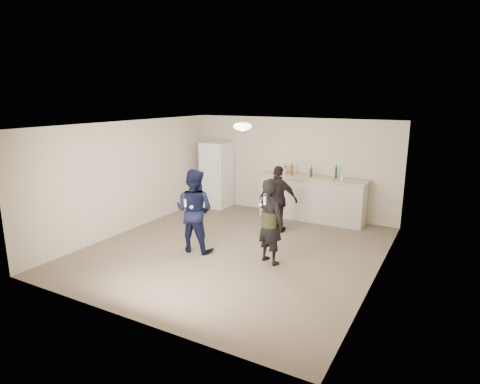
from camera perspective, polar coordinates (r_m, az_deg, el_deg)
The scene contains 21 objects.
floor at distance 8.23m, azimuth -0.68°, elevation -8.10°, with size 6.00×6.00×0.00m, color #6B5B4C.
ceiling at distance 7.67m, azimuth -0.73°, elevation 9.54°, with size 6.00×6.00×0.00m, color silver.
wall_back at distance 10.52m, azimuth 7.41°, elevation 3.64°, with size 6.00×6.00×0.00m, color beige.
wall_front at distance 5.55m, azimuth -16.27°, elevation -5.74°, with size 6.00×6.00×0.00m, color beige.
wall_left at distance 9.49m, azimuth -15.30°, elevation 2.21°, with size 6.00×6.00×0.00m, color beige.
wall_right at distance 6.96m, azimuth 19.39°, elevation -2.09°, with size 6.00×6.00×0.00m, color beige.
counter at distance 10.14m, azimuth 10.12°, elevation -1.01°, with size 2.60×0.56×1.05m, color beige.
counter_top at distance 10.02m, azimuth 10.25°, elevation 2.00°, with size 2.68×0.64×0.04m, color beige.
fridge at distance 11.16m, azimuth -3.36°, elevation 2.47°, with size 0.70×0.70×1.80m, color white.
fridge_handle at distance 10.63m, azimuth -3.18°, elevation 4.11°, with size 0.02×0.02×0.60m, color silver.
ceiling_dome at distance 7.94m, azimuth 0.35°, elevation 9.31°, with size 0.36×0.36×0.16m, color white.
shaker at distance 10.21m, azimuth 6.46°, elevation 2.95°, with size 0.08×0.08×0.17m, color silver.
man at distance 7.95m, azimuth -6.53°, elevation -2.63°, with size 0.81×0.63×1.66m, color #101742.
woman at distance 7.35m, azimuth 4.35°, elevation -4.16°, with size 0.59×0.38×1.61m, color black.
camo_shorts at distance 7.34m, azimuth 4.36°, elevation -3.81°, with size 0.34×0.34×0.28m, color #303C1B.
spectator at distance 9.07m, azimuth 5.46°, elevation -1.05°, with size 0.89×0.37×1.52m, color black.
remote_man at distance 7.68m, azimuth -7.78°, elevation -1.57°, with size 0.04×0.04×0.15m, color silver.
nunchuk_man at distance 7.65m, azimuth -6.90°, elevation -2.14°, with size 0.07×0.07×0.07m, color white.
remote_woman at distance 7.01m, azimuth 3.56°, elevation -1.23°, with size 0.04×0.04×0.15m, color white.
nunchuk_woman at distance 7.10m, azimuth 2.93°, elevation -1.86°, with size 0.07×0.07×0.07m, color silver.
bottle_cluster at distance 10.06m, azimuth 9.81°, elevation 2.84°, with size 1.58×0.28×0.27m.
Camera 1 is at (3.79, -6.65, 3.03)m, focal length 30.00 mm.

